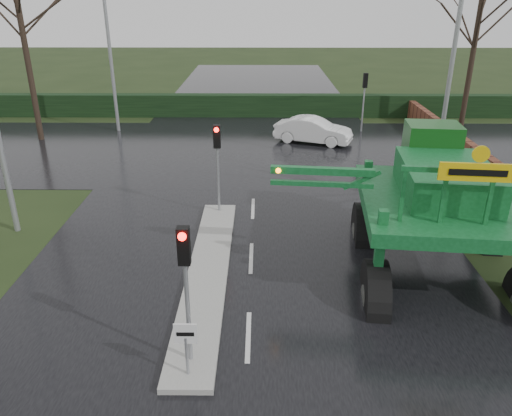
{
  "coord_description": "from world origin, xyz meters",
  "views": [
    {
      "loc": [
        0.29,
        -10.16,
        7.95
      ],
      "look_at": [
        0.16,
        3.51,
        2.0
      ],
      "focal_mm": 35.0,
      "sensor_mm": 36.0,
      "label": 1
    }
  ],
  "objects_px": {
    "crop_sprayer": "(383,207)",
    "white_sedan": "(313,143)",
    "traffic_signal_near": "(185,267)",
    "keep_left_sign": "(186,341)",
    "traffic_signal_far": "(365,89)",
    "street_light_left_far": "(113,29)",
    "street_light_right": "(448,42)",
    "traffic_signal_mid": "(217,150)"
  },
  "relations": [
    {
      "from": "keep_left_sign",
      "to": "street_light_right",
      "type": "height_order",
      "value": "street_light_right"
    },
    {
      "from": "traffic_signal_near",
      "to": "street_light_right",
      "type": "bearing_deg",
      "value": 53.87
    },
    {
      "from": "keep_left_sign",
      "to": "street_light_left_far",
      "type": "height_order",
      "value": "street_light_left_far"
    },
    {
      "from": "crop_sprayer",
      "to": "traffic_signal_near",
      "type": "bearing_deg",
      "value": -142.65
    },
    {
      "from": "street_light_right",
      "to": "crop_sprayer",
      "type": "bearing_deg",
      "value": -114.91
    },
    {
      "from": "keep_left_sign",
      "to": "street_light_left_far",
      "type": "bearing_deg",
      "value": 107.78
    },
    {
      "from": "traffic_signal_far",
      "to": "street_light_left_far",
      "type": "xyz_separation_m",
      "value": [
        -14.69,
        -0.01,
        3.4
      ]
    },
    {
      "from": "street_light_right",
      "to": "white_sedan",
      "type": "distance_m",
      "value": 9.49
    },
    {
      "from": "traffic_signal_near",
      "to": "street_light_left_far",
      "type": "bearing_deg",
      "value": 108.17
    },
    {
      "from": "traffic_signal_near",
      "to": "street_light_right",
      "type": "xyz_separation_m",
      "value": [
        9.49,
        13.01,
        3.4
      ]
    },
    {
      "from": "keep_left_sign",
      "to": "crop_sprayer",
      "type": "height_order",
      "value": "crop_sprayer"
    },
    {
      "from": "keep_left_sign",
      "to": "street_light_left_far",
      "type": "distance_m",
      "value": 23.11
    },
    {
      "from": "traffic_signal_mid",
      "to": "traffic_signal_far",
      "type": "xyz_separation_m",
      "value": [
        7.8,
        12.52,
        0.0
      ]
    },
    {
      "from": "traffic_signal_far",
      "to": "street_light_left_far",
      "type": "relative_size",
      "value": 0.35
    },
    {
      "from": "traffic_signal_near",
      "to": "traffic_signal_far",
      "type": "height_order",
      "value": "same"
    },
    {
      "from": "street_light_right",
      "to": "white_sedan",
      "type": "xyz_separation_m",
      "value": [
        -4.93,
        5.47,
        -5.99
      ]
    },
    {
      "from": "traffic_signal_far",
      "to": "white_sedan",
      "type": "height_order",
      "value": "traffic_signal_far"
    },
    {
      "from": "keep_left_sign",
      "to": "traffic_signal_near",
      "type": "relative_size",
      "value": 0.38
    },
    {
      "from": "street_light_right",
      "to": "traffic_signal_mid",
      "type": "bearing_deg",
      "value": -154.6
    },
    {
      "from": "keep_left_sign",
      "to": "traffic_signal_near",
      "type": "bearing_deg",
      "value": 90.0
    },
    {
      "from": "keep_left_sign",
      "to": "street_light_right",
      "type": "relative_size",
      "value": 0.14
    },
    {
      "from": "crop_sprayer",
      "to": "street_light_left_far",
      "type": "bearing_deg",
      "value": 128.86
    },
    {
      "from": "street_light_left_far",
      "to": "white_sedan",
      "type": "xyz_separation_m",
      "value": [
        11.46,
        -2.53,
        -5.99
      ]
    },
    {
      "from": "traffic_signal_near",
      "to": "crop_sprayer",
      "type": "bearing_deg",
      "value": 31.49
    },
    {
      "from": "crop_sprayer",
      "to": "white_sedan",
      "type": "height_order",
      "value": "crop_sprayer"
    },
    {
      "from": "street_light_right",
      "to": "white_sedan",
      "type": "relative_size",
      "value": 2.31
    },
    {
      "from": "keep_left_sign",
      "to": "street_light_left_far",
      "type": "relative_size",
      "value": 0.14
    },
    {
      "from": "traffic_signal_near",
      "to": "white_sedan",
      "type": "xyz_separation_m",
      "value": [
        4.57,
        18.48,
        -2.59
      ]
    },
    {
      "from": "keep_left_sign",
      "to": "crop_sprayer",
      "type": "distance_m",
      "value": 6.16
    },
    {
      "from": "street_light_left_far",
      "to": "white_sedan",
      "type": "bearing_deg",
      "value": -12.46
    },
    {
      "from": "traffic_signal_near",
      "to": "keep_left_sign",
      "type": "bearing_deg",
      "value": -90.0
    },
    {
      "from": "keep_left_sign",
      "to": "traffic_signal_far",
      "type": "xyz_separation_m",
      "value": [
        7.8,
        21.51,
        1.53
      ]
    },
    {
      "from": "traffic_signal_near",
      "to": "street_light_right",
      "type": "relative_size",
      "value": 0.35
    },
    {
      "from": "traffic_signal_mid",
      "to": "traffic_signal_far",
      "type": "bearing_deg",
      "value": 58.07
    },
    {
      "from": "traffic_signal_mid",
      "to": "street_light_left_far",
      "type": "relative_size",
      "value": 0.35
    },
    {
      "from": "traffic_signal_mid",
      "to": "traffic_signal_far",
      "type": "height_order",
      "value": "same"
    },
    {
      "from": "traffic_signal_near",
      "to": "crop_sprayer",
      "type": "height_order",
      "value": "crop_sprayer"
    },
    {
      "from": "traffic_signal_far",
      "to": "street_light_right",
      "type": "height_order",
      "value": "street_light_right"
    },
    {
      "from": "keep_left_sign",
      "to": "street_light_right",
      "type": "bearing_deg",
      "value": 54.88
    },
    {
      "from": "traffic_signal_mid",
      "to": "crop_sprayer",
      "type": "bearing_deg",
      "value": -48.95
    },
    {
      "from": "traffic_signal_mid",
      "to": "street_light_right",
      "type": "xyz_separation_m",
      "value": [
        9.49,
        4.51,
        3.4
      ]
    },
    {
      "from": "street_light_left_far",
      "to": "crop_sprayer",
      "type": "relative_size",
      "value": 0.97
    }
  ]
}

